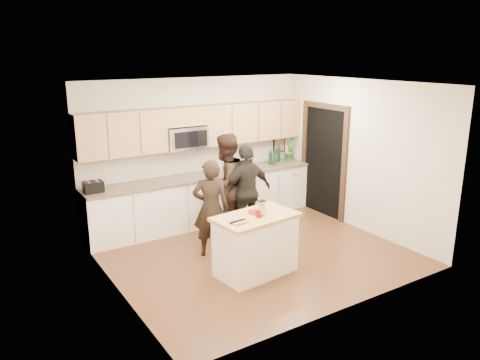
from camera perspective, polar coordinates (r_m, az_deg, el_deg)
floor at (r=7.66m, az=1.82°, el=-8.92°), size 4.50×4.50×0.00m
room_shell at (r=7.12m, az=1.94°, el=3.87°), size 4.52×4.02×2.71m
back_cabinetry at (r=8.84m, az=-4.32°, el=-2.28°), size 4.50×0.66×0.94m
upper_cabinetry at (r=8.67m, az=-4.77°, el=6.67°), size 4.50×0.33×0.75m
microwave at (r=8.52m, az=-6.67°, el=5.15°), size 0.76×0.41×0.40m
doorway at (r=9.29m, az=10.18°, el=2.77°), size 0.06×1.25×2.20m
framed_picture at (r=9.91m, az=4.78°, el=4.47°), size 0.30×0.03×0.38m
dish_towel at (r=8.20m, az=-9.60°, el=-1.49°), size 0.34×0.60×0.48m
island at (r=6.84m, az=1.91°, el=-7.85°), size 1.27×0.82×0.90m
red_plate at (r=6.78m, az=2.09°, el=-3.93°), size 0.26×0.26×0.02m
box_grater at (r=6.64m, az=2.66°, el=-3.32°), size 0.10×0.06×0.21m
drink_glass at (r=6.58m, az=2.23°, el=-4.16°), size 0.08×0.08×0.10m
cutting_board at (r=6.41m, az=-0.27°, el=-5.09°), size 0.25×0.22×0.02m
tongs at (r=6.38m, az=-0.32°, el=-5.01°), size 0.25×0.06×0.02m
knife at (r=6.31m, az=0.06°, el=-5.31°), size 0.19×0.04×0.01m
toaster at (r=7.95m, az=-17.46°, el=-0.80°), size 0.31×0.23×0.18m
bottle_cluster at (r=9.61m, az=4.88°, el=3.07°), size 0.58×0.31×0.37m
orchid at (r=9.77m, az=6.05°, el=3.61°), size 0.32×0.32×0.46m
woman_left at (r=7.33m, az=-3.58°, el=-3.47°), size 0.68×0.61×1.57m
woman_center at (r=8.18m, az=-1.79°, el=-0.57°), size 1.05×0.93×1.80m
woman_right at (r=8.04m, az=0.86°, el=-1.43°), size 0.98×0.43×1.65m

